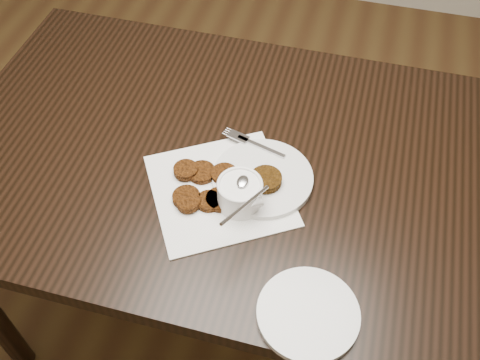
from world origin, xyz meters
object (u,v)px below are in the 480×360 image
(table, at_px, (232,244))
(plate_empty, at_px, (308,314))
(napkin, at_px, (220,190))
(plate_with_patty, at_px, (263,176))
(sauce_ramekin, at_px, (240,183))

(table, height_order, plate_empty, plate_empty)
(table, bearing_deg, napkin, -85.81)
(table, relative_size, plate_with_patty, 5.99)
(sauce_ramekin, height_order, plate_with_patty, sauce_ramekin)
(table, height_order, sauce_ramekin, sauce_ramekin)
(plate_with_patty, relative_size, plate_empty, 1.17)
(table, xyz_separation_m, plate_empty, (0.24, -0.34, 0.38))
(sauce_ramekin, relative_size, plate_with_patty, 0.59)
(sauce_ramekin, relative_size, plate_empty, 0.69)
(napkin, relative_size, sauce_ramekin, 2.16)
(napkin, bearing_deg, sauce_ramekin, -24.68)
(napkin, bearing_deg, plate_empty, -45.01)
(sauce_ramekin, xyz_separation_m, plate_empty, (0.19, -0.21, -0.06))
(napkin, relative_size, plate_with_patty, 1.28)
(plate_empty, bearing_deg, table, 125.40)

